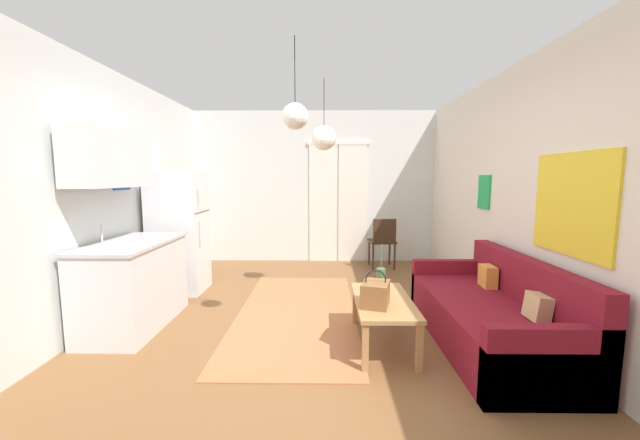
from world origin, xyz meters
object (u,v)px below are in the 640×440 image
coffee_table (383,305)px  bamboo_vase (381,281)px  pendant_lamp_near (295,116)px  accent_chair (383,240)px  handbag (375,294)px  couch (494,317)px  refrigerator (179,232)px  pendant_lamp_far (324,138)px

coffee_table → bamboo_vase: size_ratio=2.15×
pendant_lamp_near → accent_chair: bearing=66.3°
accent_chair → pendant_lamp_near: (-1.23, -2.81, 1.56)m
handbag → accent_chair: 2.99m
couch → accent_chair: (-0.58, 2.75, 0.23)m
coffee_table → refrigerator: (-2.48, 1.56, 0.42)m
refrigerator → pendant_lamp_far: (1.94, -0.28, 1.21)m
handbag → couch: bearing=9.7°
bamboo_vase → coffee_table: bearing=-87.2°
bamboo_vase → pendant_lamp_far: pendant_lamp_far is taller
coffee_table → refrigerator: size_ratio=0.63×
handbag → refrigerator: bearing=144.1°
handbag → accent_chair: size_ratio=0.39×
couch → coffee_table: couch is taller
coffee_table → handbag: 0.25m
bamboo_vase → accent_chair: bearing=80.4°
accent_chair → pendant_lamp_far: size_ratio=1.01×
pendant_lamp_near → refrigerator: bearing=136.7°
pendant_lamp_near → pendant_lamp_far: bearing=79.5°
coffee_table → accent_chair: size_ratio=1.19×
bamboo_vase → accent_chair: 2.69m
refrigerator → accent_chair: refrigerator is taller
couch → accent_chair: accent_chair is taller
accent_chair → pendant_lamp_near: pendant_lamp_near is taller
accent_chair → pendant_lamp_near: 3.44m
pendant_lamp_far → accent_chair: bearing=56.6°
coffee_table → pendant_lamp_near: bearing=-177.7°
couch → pendant_lamp_far: pendant_lamp_far is taller
couch → bamboo_vase: 1.08m
bamboo_vase → refrigerator: bearing=149.8°
couch → accent_chair: 2.82m
couch → handbag: bearing=-170.3°
pendant_lamp_near → pendant_lamp_far: same height
accent_chair → pendant_lamp_far: bearing=52.8°
couch → pendant_lamp_near: bearing=-178.1°
refrigerator → accent_chair: size_ratio=1.88×
bamboo_vase → pendant_lamp_far: size_ratio=0.56×
pendant_lamp_far → pendant_lamp_near: bearing=-100.5°
coffee_table → handbag: size_ratio=3.08×
accent_chair → bamboo_vase: bearing=76.6°
couch → accent_chair: bearing=102.0°
couch → handbag: (-1.12, -0.19, 0.28)m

